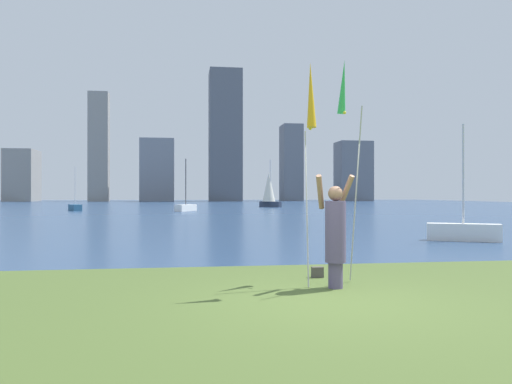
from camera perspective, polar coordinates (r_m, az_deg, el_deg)
name	(u,v)px	position (r m, az deg, el deg)	size (l,w,h in m)	color
ground	(204,208)	(58.31, -5.97, -1.84)	(120.00, 138.00, 0.12)	#475B28
person	(335,232)	(8.69, 9.09, -4.57)	(0.72, 0.53, 1.96)	#594C72
kite_flag_left	(311,101)	(8.64, 6.30, 10.36)	(0.16, 0.55, 3.88)	#B2B2B7
kite_flag_right	(344,94)	(9.85, 10.04, 11.02)	(0.16, 1.23, 4.17)	#B2B2B7
bag	(317,272)	(9.83, 7.06, -9.12)	(0.22, 0.13, 0.20)	#4C4742
sailboat_1	(269,189)	(60.31, 1.50, 0.37)	(2.45, 2.81, 5.75)	#333D51
sailboat_3	(463,231)	(18.52, 22.70, -4.15)	(2.35, 1.57, 4.03)	white
sailboat_4	(75,207)	(50.17, -20.05, -1.66)	(1.55, 1.96, 4.19)	#2D6084
sailboat_5	(186,207)	(46.60, -8.07, -1.73)	(2.10, 3.12, 4.87)	white
skyline_tower_0	(22,176)	(115.41, -25.27, 1.72)	(5.77, 7.52, 10.84)	gray
skyline_tower_1	(99,147)	(108.32, -17.59, 4.96)	(4.03, 3.10, 22.65)	gray
skyline_tower_2	(157,170)	(107.35, -11.29, 2.51)	(7.14, 3.23, 13.32)	gray
skyline_tower_3	(225,136)	(107.06, -3.56, 6.42)	(6.81, 7.00, 27.86)	#565B66
skyline_tower_4	(291,163)	(111.63, 4.06, 3.34)	(4.34, 6.08, 16.97)	slate
skyline_tower_5	(353,171)	(112.78, 11.11, 2.34)	(7.28, 6.16, 13.15)	slate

